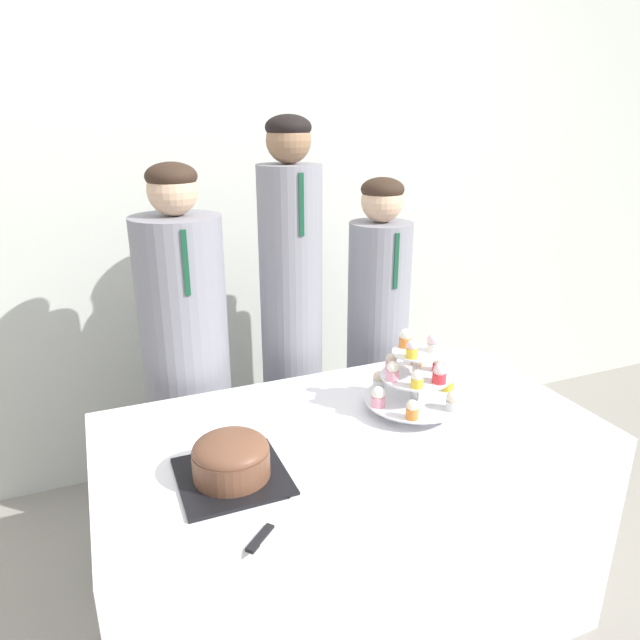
% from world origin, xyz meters
% --- Properties ---
extents(wall_back, '(9.00, 0.06, 2.70)m').
position_xyz_m(wall_back, '(0.00, 1.57, 1.35)').
color(wall_back, silver).
rests_on(wall_back, ground_plane).
extents(table, '(1.51, 0.79, 0.74)m').
position_xyz_m(table, '(0.00, 0.40, 0.37)').
color(table, white).
rests_on(table, ground_plane).
extents(round_cake, '(0.28, 0.28, 0.12)m').
position_xyz_m(round_cake, '(-0.40, 0.27, 0.80)').
color(round_cake, black).
rests_on(round_cake, table).
extents(cake_knife, '(0.25, 0.22, 0.01)m').
position_xyz_m(cake_knife, '(-0.36, 0.06, 0.74)').
color(cake_knife, silver).
rests_on(cake_knife, table).
extents(cupcake_stand, '(0.32, 0.32, 0.27)m').
position_xyz_m(cupcake_stand, '(0.24, 0.41, 0.85)').
color(cupcake_stand, silver).
rests_on(cupcake_stand, table).
extents(student_0, '(0.32, 0.32, 1.50)m').
position_xyz_m(student_0, '(-0.39, 1.01, 0.70)').
color(student_0, gray).
rests_on(student_0, ground_plane).
extents(student_1, '(0.24, 0.25, 1.65)m').
position_xyz_m(student_1, '(0.03, 1.01, 0.80)').
color(student_1, gray).
rests_on(student_1, ground_plane).
extents(student_2, '(0.26, 0.26, 1.42)m').
position_xyz_m(student_2, '(0.42, 1.01, 0.68)').
color(student_2, gray).
rests_on(student_2, ground_plane).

